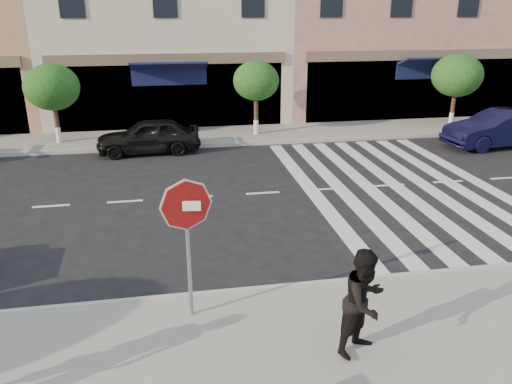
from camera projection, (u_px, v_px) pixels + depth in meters
name	position (u px, v px, depth m)	size (l,w,h in m)	color
ground	(207.00, 262.00, 10.85)	(120.00, 120.00, 0.00)	black
sidewalk_near	(227.00, 377.00, 7.36)	(60.00, 4.50, 0.15)	gray
sidewalk_far	(185.00, 137.00, 20.98)	(60.00, 3.00, 0.15)	gray
building_centre	(164.00, 1.00, 24.56)	(11.00, 9.00, 11.00)	beige
street_tree_wb	(52.00, 87.00, 19.21)	(2.10, 2.10, 3.06)	#473323
street_tree_c	(256.00, 81.00, 20.49)	(1.90, 1.90, 3.04)	#473323
street_tree_ea	(457.00, 76.00, 21.95)	(2.20, 2.20, 3.19)	#473323
stop_sign	(187.00, 219.00, 8.09)	(0.88, 0.16, 2.51)	gray
walker	(365.00, 302.00, 7.53)	(0.84, 0.66, 1.73)	black
car_far_mid	(148.00, 136.00, 18.79)	(1.54, 3.84, 1.31)	black
car_far_right	(500.00, 129.00, 19.60)	(1.52, 4.37, 1.44)	black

